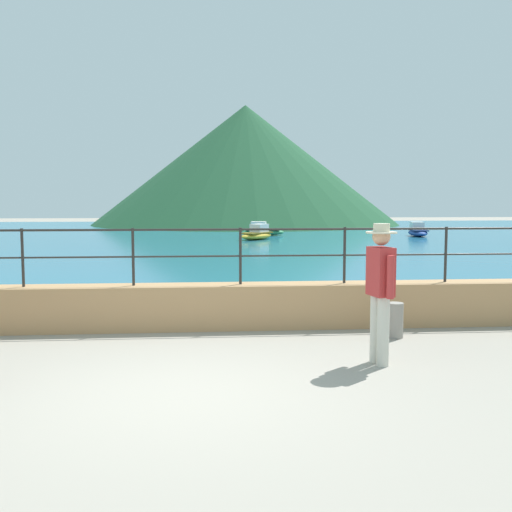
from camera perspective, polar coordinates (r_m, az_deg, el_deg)
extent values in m
plane|color=gray|center=(6.56, -7.30, -12.80)|extent=(120.00, 120.00, 0.00)
cube|color=tan|center=(9.58, -6.50, -4.81)|extent=(20.00, 0.56, 0.70)
cylinder|color=#282623|center=(9.87, -21.27, -0.15)|extent=(0.04, 0.04, 0.90)
cylinder|color=#282623|center=(9.53, -11.58, -0.08)|extent=(0.04, 0.04, 0.90)
cylinder|color=#282623|center=(9.48, -1.49, 0.00)|extent=(0.04, 0.04, 0.90)
cylinder|color=#282623|center=(9.72, 8.40, 0.08)|extent=(0.04, 0.04, 0.90)
cylinder|color=#282623|center=(10.23, 17.56, 0.15)|extent=(0.04, 0.04, 0.90)
cylinder|color=#282623|center=(9.44, -6.58, 2.50)|extent=(18.40, 0.04, 0.04)
cylinder|color=#282623|center=(9.47, -6.55, -0.04)|extent=(18.40, 0.03, 0.03)
cube|color=#236B89|center=(32.13, -5.32, 1.80)|extent=(64.00, 44.32, 0.06)
cone|color=#1E4C2D|center=(48.62, -1.00, 8.60)|extent=(24.42, 24.42, 9.49)
cylinder|color=beige|center=(7.72, 11.32, -6.77)|extent=(0.15, 0.15, 0.86)
cylinder|color=beige|center=(7.56, 11.97, -7.03)|extent=(0.15, 0.15, 0.86)
cube|color=#B22D2D|center=(7.52, 11.75, -1.45)|extent=(0.29, 0.40, 0.60)
cylinder|color=#B22D2D|center=(7.73, 10.89, -1.54)|extent=(0.09, 0.09, 0.52)
cylinder|color=#B22D2D|center=(7.32, 12.64, -1.97)|extent=(0.09, 0.09, 0.52)
sphere|color=tan|center=(7.48, 11.81, 1.82)|extent=(0.22, 0.22, 0.22)
cylinder|color=beige|center=(7.48, 11.82, 2.20)|extent=(0.38, 0.38, 0.02)
cylinder|color=beige|center=(7.47, 11.83, 2.66)|extent=(0.20, 0.20, 0.10)
cylinder|color=gray|center=(9.15, 13.06, -5.96)|extent=(0.24, 0.24, 0.52)
ellipsoid|color=#338C59|center=(32.91, 0.68, 2.27)|extent=(2.44, 1.36, 0.36)
cube|color=#1C4D31|center=(32.90, 0.68, 2.53)|extent=(1.96, 1.13, 0.06)
cube|color=silver|center=(32.92, 0.25, 2.94)|extent=(0.91, 0.78, 0.40)
ellipsoid|color=gold|center=(29.58, 0.04, 1.92)|extent=(2.14, 2.36, 0.36)
cube|color=brown|center=(29.57, 0.04, 2.21)|extent=(1.75, 1.92, 0.06)
cube|color=silver|center=(29.76, 0.31, 2.67)|extent=(0.99, 1.02, 0.40)
ellipsoid|color=#2D4C9E|center=(33.40, 15.11, 2.13)|extent=(1.18, 2.40, 0.36)
cube|color=navy|center=(33.39, 15.11, 2.39)|extent=(0.99, 1.92, 0.06)
cube|color=silver|center=(33.63, 15.03, 2.80)|extent=(0.73, 0.87, 0.40)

